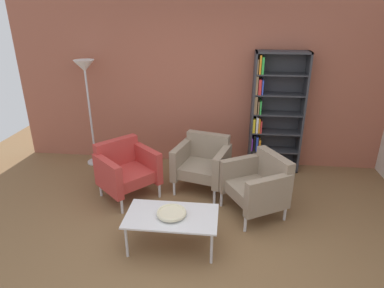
% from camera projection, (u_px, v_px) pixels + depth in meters
% --- Properties ---
extents(ground_plane, '(8.32, 8.32, 0.00)m').
position_uv_depth(ground_plane, '(192.00, 254.00, 3.59)').
color(ground_plane, brown).
extents(brick_back_panel, '(6.40, 0.12, 2.90)m').
position_uv_depth(brick_back_panel, '(209.00, 77.00, 5.30)').
color(brick_back_panel, '#9E5642').
rests_on(brick_back_panel, ground_plane).
extents(bookshelf_tall, '(0.80, 0.30, 1.90)m').
position_uv_depth(bookshelf_tall, '(272.00, 115.00, 5.20)').
color(bookshelf_tall, '#333338').
rests_on(bookshelf_tall, ground_plane).
extents(coffee_table_low, '(1.00, 0.56, 0.40)m').
position_uv_depth(coffee_table_low, '(172.00, 218.00, 3.59)').
color(coffee_table_low, silver).
rests_on(coffee_table_low, ground_plane).
extents(decorative_bowl, '(0.32, 0.32, 0.05)m').
position_uv_depth(decorative_bowl, '(172.00, 213.00, 3.56)').
color(decorative_bowl, beige).
rests_on(decorative_bowl, coffee_table_low).
extents(armchair_near_window, '(0.95, 0.95, 0.78)m').
position_uv_depth(armchair_near_window, '(126.00, 169.00, 4.59)').
color(armchair_near_window, '#B73833').
rests_on(armchair_near_window, ground_plane).
extents(armchair_spare_guest, '(0.86, 0.82, 0.78)m').
position_uv_depth(armchair_spare_guest, '(203.00, 162.00, 4.78)').
color(armchair_spare_guest, gray).
rests_on(armchair_spare_guest, ground_plane).
extents(armchair_by_bookshelf, '(0.91, 0.93, 0.78)m').
position_uv_depth(armchair_by_bookshelf, '(258.00, 184.00, 4.19)').
color(armchair_by_bookshelf, gray).
rests_on(armchair_by_bookshelf, ground_plane).
extents(floor_lamp_torchiere, '(0.32, 0.32, 1.74)m').
position_uv_depth(floor_lamp_torchiere, '(86.00, 79.00, 5.18)').
color(floor_lamp_torchiere, silver).
rests_on(floor_lamp_torchiere, ground_plane).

